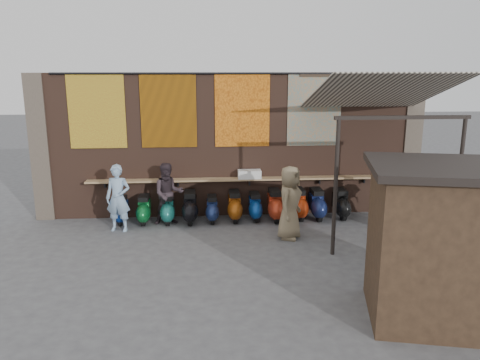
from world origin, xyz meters
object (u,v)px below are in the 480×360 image
at_px(shelf_box, 249,174).
at_px(market_stall, 447,248).
at_px(scooter_stool_3, 190,207).
at_px(scooter_stool_10, 341,204).
at_px(scooter_stool_4, 212,209).
at_px(diner_left, 118,198).
at_px(scooter_stool_0, 122,210).
at_px(scooter_stool_1, 144,210).
at_px(scooter_stool_7, 275,205).
at_px(scooter_stool_8, 299,204).
at_px(shopper_grey, 425,207).
at_px(scooter_stool_5, 235,206).
at_px(scooter_stool_2, 168,209).
at_px(shopper_navy, 406,200).
at_px(scooter_stool_6, 255,207).
at_px(scooter_stool_9, 317,204).
at_px(shopper_tan, 290,203).
at_px(diner_right, 168,194).

xyz_separation_m(shelf_box, market_stall, (2.66, -5.78, 0.02)).
distance_m(scooter_stool_3, scooter_stool_10, 4.21).
distance_m(scooter_stool_4, scooter_stool_10, 3.62).
bearing_deg(diner_left, scooter_stool_0, 104.77).
xyz_separation_m(scooter_stool_1, scooter_stool_7, (3.57, -0.02, 0.05)).
height_order(scooter_stool_7, scooter_stool_8, scooter_stool_7).
height_order(scooter_stool_1, shopper_grey, shopper_grey).
height_order(scooter_stool_0, scooter_stool_5, scooter_stool_5).
relative_size(scooter_stool_1, scooter_stool_2, 0.99).
xyz_separation_m(scooter_stool_1, scooter_stool_4, (1.84, -0.01, -0.02)).
bearing_deg(shopper_navy, scooter_stool_5, -57.96).
xyz_separation_m(shelf_box, scooter_stool_5, (-0.44, -0.28, -0.84)).
relative_size(scooter_stool_4, scooter_stool_6, 0.96).
distance_m(scooter_stool_8, market_stall, 5.74).
bearing_deg(scooter_stool_6, scooter_stool_9, -1.94).
distance_m(scooter_stool_2, scooter_stool_8, 3.62).
height_order(shelf_box, scooter_stool_5, shelf_box).
distance_m(scooter_stool_3, diner_left, 1.94).
height_order(scooter_stool_0, shopper_tan, shopper_tan).
bearing_deg(scooter_stool_8, scooter_stool_0, -179.78).
xyz_separation_m(scooter_stool_8, shopper_grey, (2.82, -1.65, 0.35)).
xyz_separation_m(scooter_stool_10, shopper_grey, (1.63, -1.63, 0.36)).
bearing_deg(scooter_stool_2, shopper_navy, -13.03).
xyz_separation_m(scooter_stool_4, scooter_stool_10, (3.62, 0.07, 0.05)).
bearing_deg(shopper_grey, market_stall, 85.56).
relative_size(shelf_box, scooter_stool_10, 0.74).
relative_size(scooter_stool_0, diner_right, 0.45).
distance_m(scooter_stool_2, shopper_grey, 6.64).
bearing_deg(diner_right, scooter_stool_2, 99.98).
bearing_deg(diner_right, scooter_stool_8, -8.03).
bearing_deg(scooter_stool_6, diner_right, -175.87).
bearing_deg(scooter_stool_4, scooter_stool_6, 4.26).
distance_m(shelf_box, shopper_grey, 4.62).
distance_m(scooter_stool_0, shopper_tan, 4.62).
relative_size(scooter_stool_3, scooter_stool_10, 1.04).
relative_size(scooter_stool_10, shopper_grey, 0.56).
relative_size(diner_right, shopper_navy, 0.93).
height_order(scooter_stool_7, shopper_tan, shopper_tan).
bearing_deg(scooter_stool_4, scooter_stool_8, 1.95).
xyz_separation_m(scooter_stool_6, diner_right, (-2.36, -0.17, 0.46)).
bearing_deg(scooter_stool_1, scooter_stool_9, 0.22).
xyz_separation_m(scooter_stool_5, scooter_stool_9, (2.30, -0.03, 0.01)).
height_order(shelf_box, market_stall, market_stall).
height_order(scooter_stool_6, scooter_stool_8, scooter_stool_8).
relative_size(scooter_stool_1, scooter_stool_6, 1.01).
xyz_separation_m(diner_left, shopper_navy, (7.23, -0.84, 0.02)).
bearing_deg(shopper_tan, scooter_stool_1, 98.05).
height_order(shelf_box, scooter_stool_3, shelf_box).
height_order(shelf_box, scooter_stool_4, shelf_box).
relative_size(scooter_stool_5, diner_right, 0.51).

